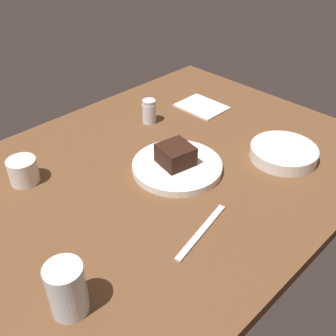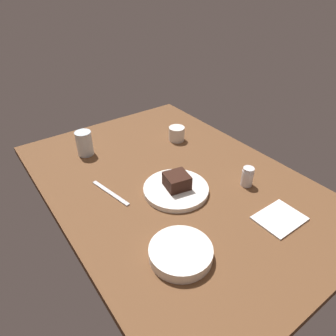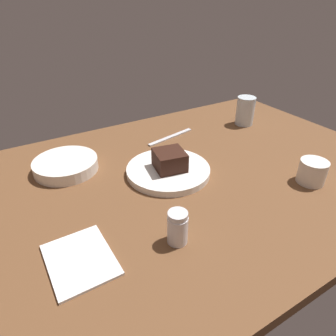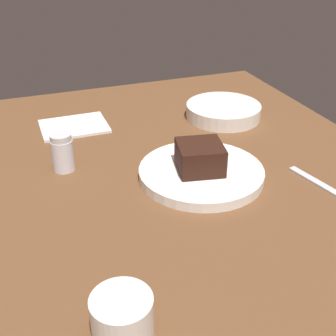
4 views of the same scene
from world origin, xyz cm
name	(u,v)px [view 2 (image 2 of 4)]	position (x,y,z in cm)	size (l,w,h in cm)	color
dining_table	(173,184)	(0.00, 0.00, 1.50)	(120.00, 84.00, 3.00)	brown
dessert_plate	(176,189)	(-5.85, 3.08, 3.93)	(22.88, 22.88, 1.86)	white
chocolate_cake_slice	(177,181)	(-5.69, 2.63, 7.38)	(7.82, 7.94, 5.03)	black
salt_shaker	(247,177)	(-17.61, -19.99, 6.59)	(4.18, 4.18, 7.29)	silver
water_glass	(84,143)	(36.51, 18.46, 8.14)	(6.61, 6.61, 10.28)	silver
side_bowl	(181,253)	(-29.42, 19.28, 4.64)	(17.53, 17.53, 3.28)	white
coffee_cup	(177,134)	(23.96, -19.82, 6.12)	(7.06, 7.06, 6.24)	silver
butter_knife	(110,193)	(6.70, 22.31, 3.25)	(19.00, 1.40, 0.50)	silver
folded_napkin	(280,218)	(-36.02, -14.97, 3.30)	(11.58, 14.67, 0.60)	white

